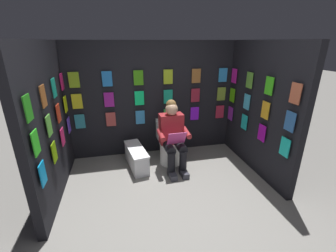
# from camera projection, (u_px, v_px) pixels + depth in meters

# --- Properties ---
(ground_plane) EXTENTS (30.00, 30.00, 0.00)m
(ground_plane) POSITION_uv_depth(u_px,v_px,m) (180.00, 218.00, 2.85)
(ground_plane) COLOR gray
(display_wall_back) EXTENTS (3.18, 0.14, 2.11)m
(display_wall_back) POSITION_uv_depth(u_px,v_px,m) (153.00, 99.00, 4.28)
(display_wall_back) COLOR black
(display_wall_back) RESTS_ON ground
(display_wall_left) EXTENTS (0.14, 1.93, 2.11)m
(display_wall_left) POSITION_uv_depth(u_px,v_px,m) (260.00, 109.00, 3.68)
(display_wall_left) COLOR black
(display_wall_left) RESTS_ON ground
(display_wall_right) EXTENTS (0.14, 1.93, 2.11)m
(display_wall_right) POSITION_uv_depth(u_px,v_px,m) (48.00, 124.00, 3.03)
(display_wall_right) COLOR black
(display_wall_right) RESTS_ON ground
(toilet) EXTENTS (0.41, 0.56, 0.77)m
(toilet) POSITION_uv_depth(u_px,v_px,m) (169.00, 145.00, 4.11)
(toilet) COLOR white
(toilet) RESTS_ON ground
(person_reading) EXTENTS (0.54, 0.69, 1.19)m
(person_reading) POSITION_uv_depth(u_px,v_px,m) (173.00, 136.00, 3.81)
(person_reading) COLOR maroon
(person_reading) RESTS_ON ground
(comic_longbox_near) EXTENTS (0.39, 0.83, 0.36)m
(comic_longbox_near) POSITION_uv_depth(u_px,v_px,m) (136.00, 157.00, 3.97)
(comic_longbox_near) COLOR silver
(comic_longbox_near) RESTS_ON ground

